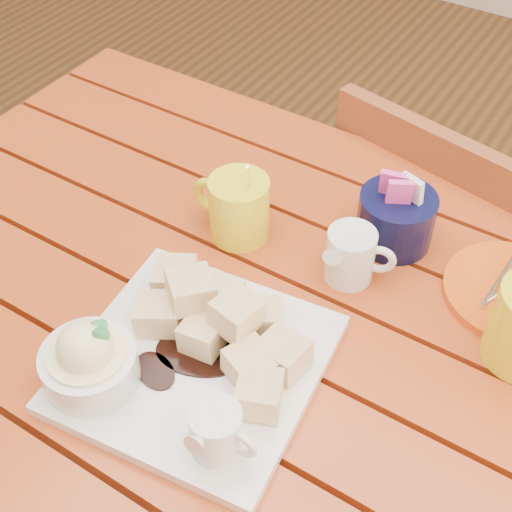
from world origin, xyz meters
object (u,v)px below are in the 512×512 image
Objects in this scene: coffee_mug_left at (238,207)px; chair_far at (441,268)px; table at (263,359)px; dessert_plate at (175,355)px.

coffee_mug_left reaches higher than chair_far.
chair_far is at bearing 63.09° from coffee_mug_left.
coffee_mug_left reaches higher than table.
table is 3.93× the size of dessert_plate.
coffee_mug_left is 0.17× the size of chair_far.
dessert_plate is 0.25m from coffee_mug_left.
dessert_plate reaches higher than table.
dessert_plate is at bearing -103.06° from table.
chair_far is (0.10, 0.48, -0.19)m from table.
coffee_mug_left is at bearing 72.80° from chair_far.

